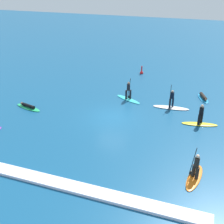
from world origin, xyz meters
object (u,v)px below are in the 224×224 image
object	(u,v)px
surfer_on_blue_board	(203,97)
surfer_on_teal_board	(128,95)
surfer_on_white_board	(171,104)
surfer_on_orange_board	(195,173)
surfer_on_green_board	(28,107)
marker_buoy	(142,72)
surfer_on_yellow_board	(200,120)

from	to	relation	value
surfer_on_blue_board	surfer_on_teal_board	size ratio (longest dim) A/B	0.86
surfer_on_white_board	surfer_on_orange_board	distance (m)	9.77
surfer_on_green_board	marker_buoy	world-z (taller)	marker_buoy
surfer_on_white_board	surfer_on_teal_board	bearing A→B (deg)	-12.18
surfer_on_white_board	surfer_on_orange_board	bearing A→B (deg)	102.49
surfer_on_orange_board	surfer_on_white_board	bearing A→B (deg)	26.35
surfer_on_blue_board	surfer_on_teal_board	world-z (taller)	surfer_on_teal_board
surfer_on_orange_board	marker_buoy	world-z (taller)	surfer_on_orange_board
surfer_on_teal_board	surfer_on_orange_board	bearing A→B (deg)	152.47
surfer_on_orange_board	surfer_on_green_board	xyz separation A→B (m)	(-15.11, 5.04, -0.27)
surfer_on_blue_board	surfer_on_white_board	distance (m)	4.12
surfer_on_teal_board	surfer_on_white_board	distance (m)	4.24
surfer_on_white_board	marker_buoy	world-z (taller)	surfer_on_white_board
surfer_on_blue_board	marker_buoy	distance (m)	9.28
marker_buoy	surfer_on_teal_board	bearing A→B (deg)	-85.02
surfer_on_blue_board	surfer_on_white_board	bearing A→B (deg)	-60.54
surfer_on_orange_board	surfer_on_green_board	size ratio (longest dim) A/B	0.95
surfer_on_teal_board	surfer_on_white_board	xyz separation A→B (m)	(4.20, -0.56, -0.09)
surfer_on_blue_board	surfer_on_yellow_board	distance (m)	5.51
surfer_on_blue_board	surfer_on_yellow_board	bearing A→B (deg)	-20.29
surfer_on_white_board	surfer_on_green_board	bearing A→B (deg)	14.72
surfer_on_blue_board	surfer_on_green_board	size ratio (longest dim) A/B	0.85
surfer_on_yellow_board	marker_buoy	world-z (taller)	surfer_on_yellow_board
surfer_on_teal_board	surfer_on_blue_board	bearing A→B (deg)	-132.26
surfer_on_orange_board	marker_buoy	bearing A→B (deg)	32.70
surfer_on_orange_board	surfer_on_teal_board	bearing A→B (deg)	44.82
surfer_on_yellow_board	surfer_on_green_board	bearing A→B (deg)	-3.50
surfer_on_teal_board	surfer_on_orange_board	distance (m)	12.16
surfer_on_blue_board	surfer_on_orange_board	distance (m)	12.50
surfer_on_white_board	marker_buoy	xyz separation A→B (m)	(-4.90, 8.58, -0.18)
surfer_on_white_board	surfer_on_blue_board	bearing A→B (deg)	-134.37
surfer_on_teal_board	surfer_on_orange_board	xyz separation A→B (m)	(7.08, -9.89, -0.06)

